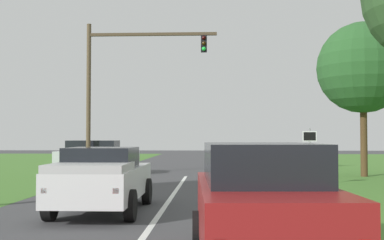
# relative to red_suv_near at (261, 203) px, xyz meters

# --- Properties ---
(ground_plane) EXTENTS (120.00, 120.00, 0.00)m
(ground_plane) POSITION_rel_red_suv_near_xyz_m (-2.22, 7.19, -1.05)
(ground_plane) COLOR #424244
(red_suv_near) EXTENTS (2.33, 4.78, 2.00)m
(red_suv_near) POSITION_rel_red_suv_near_xyz_m (0.00, 0.00, 0.00)
(red_suv_near) COLOR maroon
(red_suv_near) RESTS_ON ground_plane
(pickup_truck_lead) EXTENTS (2.31, 5.15, 1.81)m
(pickup_truck_lead) POSITION_rel_red_suv_near_xyz_m (-3.84, 5.72, -0.10)
(pickup_truck_lead) COLOR silver
(pickup_truck_lead) RESTS_ON ground_plane
(traffic_light) EXTENTS (7.16, 0.40, 8.32)m
(traffic_light) POSITION_rel_red_suv_near_xyz_m (-5.86, 18.62, 4.38)
(traffic_light) COLOR brown
(traffic_light) RESTS_ON ground_plane
(keep_moving_sign) EXTENTS (0.60, 0.09, 2.47)m
(keep_moving_sign) POSITION_rel_red_suv_near_xyz_m (3.39, 13.45, 0.54)
(keep_moving_sign) COLOR gray
(keep_moving_sign) RESTS_ON ground_plane
(oak_tree_right) EXTENTS (4.85, 4.85, 8.22)m
(oak_tree_right) POSITION_rel_red_suv_near_xyz_m (7.21, 18.45, 4.73)
(oak_tree_right) COLOR #4C351E
(oak_tree_right) RESTS_ON ground_plane
(crossing_suv_far) EXTENTS (4.61, 2.15, 1.89)m
(crossing_suv_far) POSITION_rel_red_suv_near_xyz_m (-7.45, 19.81, -0.06)
(crossing_suv_far) COLOR silver
(crossing_suv_far) RESTS_ON ground_plane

